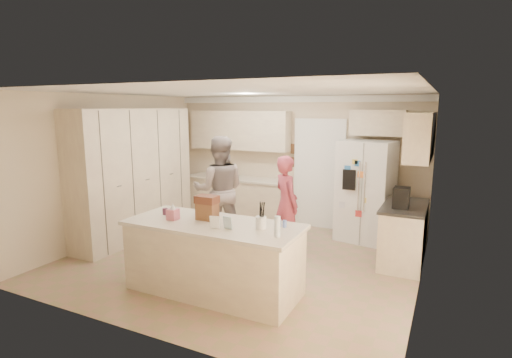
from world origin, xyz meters
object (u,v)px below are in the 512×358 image
at_px(refrigerator, 366,191).
at_px(coffee_maker, 401,198).
at_px(island_base, 214,259).
at_px(teen_girl, 286,204).
at_px(utensil_crock, 261,223).
at_px(dollhouse_body, 207,211).
at_px(tissue_box, 173,214).
at_px(teen_boy, 219,190).

height_order(refrigerator, coffee_maker, refrigerator).
height_order(island_base, teen_girl, teen_girl).
height_order(refrigerator, island_base, refrigerator).
height_order(utensil_crock, dollhouse_body, dollhouse_body).
distance_m(coffee_maker, tissue_box, 3.28).
bearing_deg(coffee_maker, teen_boy, -175.99).
bearing_deg(teen_boy, tissue_box, 73.41).
height_order(coffee_maker, dollhouse_body, coffee_maker).
relative_size(island_base, dollhouse_body, 8.46).
distance_m(coffee_maker, teen_boy, 2.99).
height_order(island_base, utensil_crock, utensil_crock).
bearing_deg(island_base, teen_girl, 81.75).
xyz_separation_m(coffee_maker, utensil_crock, (-1.40, -1.85, -0.07)).
bearing_deg(dollhouse_body, utensil_crock, -3.58).
bearing_deg(island_base, dollhouse_body, 146.31).
distance_m(dollhouse_body, teen_boy, 1.77).
bearing_deg(teen_boy, dollhouse_body, 87.54).
relative_size(coffee_maker, dollhouse_body, 1.15).
bearing_deg(refrigerator, tissue_box, -112.60).
distance_m(island_base, utensil_crock, 0.86).
xyz_separation_m(refrigerator, coffee_maker, (0.71, -1.04, 0.17)).
distance_m(island_base, tissue_box, 0.79).
bearing_deg(utensil_crock, teen_boy, 133.95).
height_order(refrigerator, teen_girl, refrigerator).
relative_size(coffee_maker, teen_girl, 0.19).
xyz_separation_m(island_base, teen_girl, (0.27, 1.84, 0.36)).
relative_size(coffee_maker, teen_boy, 0.16).
bearing_deg(teen_boy, teen_girl, 158.59).
bearing_deg(tissue_box, refrigerator, 58.13).
bearing_deg(dollhouse_body, tissue_box, -153.43).
bearing_deg(dollhouse_body, coffee_maker, 39.29).
bearing_deg(tissue_box, coffee_maker, 37.57).
height_order(tissue_box, dollhouse_body, dollhouse_body).
relative_size(refrigerator, teen_girl, 1.12).
relative_size(utensil_crock, dollhouse_body, 0.58).
height_order(utensil_crock, teen_girl, teen_girl).
xyz_separation_m(teen_boy, teen_girl, (1.20, 0.15, -0.15)).
bearing_deg(refrigerator, island_base, -105.24).
xyz_separation_m(utensil_crock, tissue_box, (-1.20, -0.15, -0.00)).
bearing_deg(refrigerator, dollhouse_body, -108.42).
distance_m(utensil_crock, tissue_box, 1.21).
bearing_deg(teen_girl, refrigerator, -92.93).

